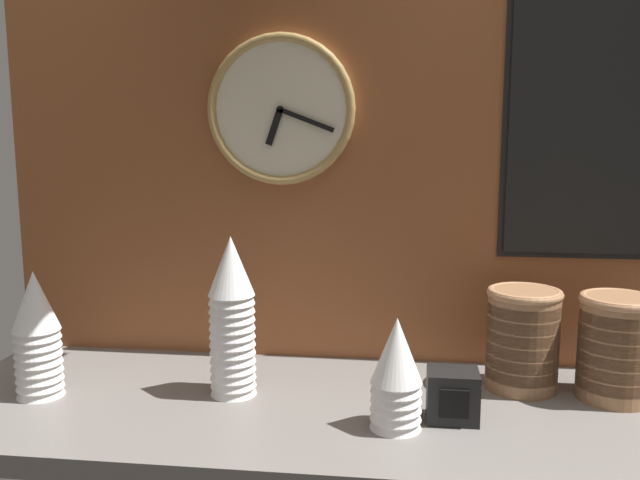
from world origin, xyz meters
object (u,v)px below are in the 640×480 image
(bowl_stack_right, at_px, (523,337))
(menu_board, at_px, (613,109))
(cup_stack_far_left, at_px, (37,334))
(napkin_dispenser, at_px, (453,395))
(cup_stack_center_right, at_px, (396,373))
(wall_clock, at_px, (281,110))
(bowl_stack_far_right, at_px, (616,345))
(cup_stack_center_left, at_px, (232,316))

(bowl_stack_right, relative_size, menu_board, 0.33)
(cup_stack_far_left, height_order, bowl_stack_right, cup_stack_far_left)
(napkin_dispenser, bearing_deg, cup_stack_center_right, -154.89)
(cup_stack_far_left, xyz_separation_m, wall_clock, (0.43, 0.28, 0.43))
(bowl_stack_right, bearing_deg, cup_stack_center_right, -138.67)
(wall_clock, height_order, napkin_dispenser, wall_clock)
(bowl_stack_right, bearing_deg, cup_stack_far_left, -170.55)
(bowl_stack_right, relative_size, wall_clock, 0.63)
(cup_stack_center_right, distance_m, menu_board, 0.71)
(bowl_stack_far_right, xyz_separation_m, napkin_dispenser, (-0.31, -0.14, -0.06))
(cup_stack_far_left, height_order, bowl_stack_far_right, cup_stack_far_left)
(cup_stack_center_right, distance_m, napkin_dispenser, 0.12)
(cup_stack_far_left, height_order, cup_stack_center_right, cup_stack_far_left)
(cup_stack_center_right, bearing_deg, wall_clock, 127.46)
(menu_board, bearing_deg, bowl_stack_far_right, -94.10)
(cup_stack_center_left, distance_m, cup_stack_center_right, 0.34)
(bowl_stack_far_right, relative_size, napkin_dispenser, 2.24)
(cup_stack_center_left, relative_size, bowl_stack_right, 1.54)
(cup_stack_center_right, xyz_separation_m, napkin_dispenser, (0.10, 0.05, -0.05))
(bowl_stack_right, distance_m, napkin_dispenser, 0.23)
(cup_stack_far_left, xyz_separation_m, bowl_stack_far_right, (1.10, 0.12, -0.02))
(bowl_stack_far_right, bearing_deg, cup_stack_center_right, -156.07)
(cup_stack_center_left, xyz_separation_m, bowl_stack_right, (0.56, 0.10, -0.05))
(bowl_stack_far_right, bearing_deg, wall_clock, 167.13)
(cup_stack_center_left, height_order, wall_clock, wall_clock)
(bowl_stack_right, xyz_separation_m, bowl_stack_far_right, (0.17, -0.03, 0.00))
(wall_clock, bearing_deg, bowl_stack_right, -13.49)
(bowl_stack_right, height_order, bowl_stack_far_right, same)
(bowl_stack_right, height_order, wall_clock, wall_clock)
(cup_stack_far_left, relative_size, bowl_stack_far_right, 1.22)
(cup_stack_center_right, distance_m, bowl_stack_far_right, 0.45)
(cup_stack_center_left, relative_size, cup_stack_center_right, 1.59)
(cup_stack_center_right, relative_size, bowl_stack_far_right, 0.97)
(cup_stack_center_right, height_order, napkin_dispenser, cup_stack_center_right)
(cup_stack_center_left, distance_m, napkin_dispenser, 0.44)
(bowl_stack_far_right, height_order, wall_clock, wall_clock)
(cup_stack_center_right, bearing_deg, bowl_stack_right, 41.33)
(cup_stack_far_left, height_order, wall_clock, wall_clock)
(cup_stack_center_right, bearing_deg, cup_stack_far_left, 174.94)
(cup_stack_center_right, distance_m, wall_clock, 0.62)
(cup_stack_far_left, xyz_separation_m, cup_stack_center_left, (0.37, 0.05, 0.03))
(cup_stack_center_right, bearing_deg, menu_board, 39.13)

